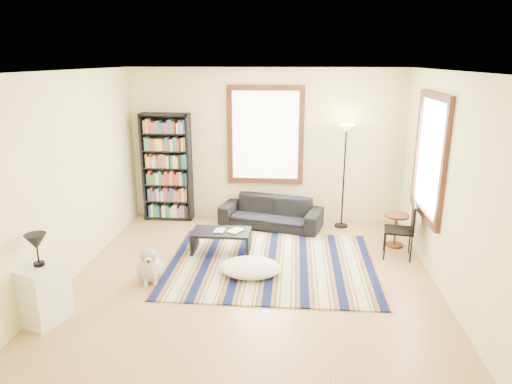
# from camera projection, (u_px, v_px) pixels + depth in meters

# --- Properties ---
(floor) EXTENTS (5.00, 5.00, 0.10)m
(floor) POSITION_uv_depth(u_px,v_px,m) (253.00, 280.00, 6.40)
(floor) COLOR #AA8C4D
(floor) RESTS_ON ground
(ceiling) EXTENTS (5.00, 5.00, 0.10)m
(ceiling) POSITION_uv_depth(u_px,v_px,m) (252.00, 67.00, 5.59)
(ceiling) COLOR white
(ceiling) RESTS_ON floor
(wall_back) EXTENTS (5.00, 0.10, 2.80)m
(wall_back) POSITION_uv_depth(u_px,v_px,m) (266.00, 145.00, 8.43)
(wall_back) COLOR beige
(wall_back) RESTS_ON floor
(wall_front) EXTENTS (5.00, 0.10, 2.80)m
(wall_front) POSITION_uv_depth(u_px,v_px,m) (222.00, 265.00, 3.55)
(wall_front) COLOR beige
(wall_front) RESTS_ON floor
(wall_left) EXTENTS (0.10, 5.00, 2.80)m
(wall_left) POSITION_uv_depth(u_px,v_px,m) (66.00, 177.00, 6.20)
(wall_left) COLOR beige
(wall_left) RESTS_ON floor
(wall_right) EXTENTS (0.10, 5.00, 2.80)m
(wall_right) POSITION_uv_depth(u_px,v_px,m) (453.00, 185.00, 5.78)
(wall_right) COLOR beige
(wall_right) RESTS_ON floor
(window_back) EXTENTS (1.20, 0.06, 1.60)m
(window_back) POSITION_uv_depth(u_px,v_px,m) (265.00, 135.00, 8.30)
(window_back) COLOR white
(window_back) RESTS_ON wall_back
(window_right) EXTENTS (0.06, 1.20, 1.60)m
(window_right) POSITION_uv_depth(u_px,v_px,m) (430.00, 157.00, 6.50)
(window_right) COLOR white
(window_right) RESTS_ON wall_right
(rug) EXTENTS (3.07, 2.45, 0.02)m
(rug) POSITION_uv_depth(u_px,v_px,m) (271.00, 264.00, 6.78)
(rug) COLOR #0B1139
(rug) RESTS_ON floor
(sofa) EXTENTS (1.93, 1.13, 0.53)m
(sofa) POSITION_uv_depth(u_px,v_px,m) (271.00, 212.00, 8.26)
(sofa) COLOR black
(sofa) RESTS_ON floor
(bookshelf) EXTENTS (0.90, 0.30, 2.00)m
(bookshelf) POSITION_uv_depth(u_px,v_px,m) (167.00, 167.00, 8.47)
(bookshelf) COLOR black
(bookshelf) RESTS_ON floor
(coffee_table) EXTENTS (0.99, 0.70, 0.36)m
(coffee_table) POSITION_uv_depth(u_px,v_px,m) (221.00, 242.00, 7.16)
(coffee_table) COLOR black
(coffee_table) RESTS_ON floor
(book_a) EXTENTS (0.18, 0.23, 0.02)m
(book_a) POSITION_uv_depth(u_px,v_px,m) (215.00, 230.00, 7.12)
(book_a) COLOR beige
(book_a) RESTS_ON coffee_table
(book_b) EXTENTS (0.28, 0.30, 0.02)m
(book_b) POSITION_uv_depth(u_px,v_px,m) (231.00, 229.00, 7.15)
(book_b) COLOR beige
(book_b) RESTS_ON coffee_table
(floor_cushion) EXTENTS (1.07, 0.96, 0.22)m
(floor_cushion) POSITION_uv_depth(u_px,v_px,m) (250.00, 268.00, 6.43)
(floor_cushion) COLOR beige
(floor_cushion) RESTS_ON floor
(floor_lamp) EXTENTS (0.31, 0.31, 1.86)m
(floor_lamp) POSITION_uv_depth(u_px,v_px,m) (344.00, 177.00, 8.06)
(floor_lamp) COLOR black
(floor_lamp) RESTS_ON floor
(side_table) EXTENTS (0.45, 0.45, 0.54)m
(side_table) POSITION_uv_depth(u_px,v_px,m) (395.00, 230.00, 7.39)
(side_table) COLOR #4F2613
(side_table) RESTS_ON floor
(folding_chair) EXTENTS (0.48, 0.47, 0.86)m
(folding_chair) POSITION_uv_depth(u_px,v_px,m) (399.00, 230.00, 6.95)
(folding_chair) COLOR black
(folding_chair) RESTS_ON floor
(white_cabinet) EXTENTS (0.51, 0.59, 0.70)m
(white_cabinet) POSITION_uv_depth(u_px,v_px,m) (43.00, 293.00, 5.24)
(white_cabinet) COLOR silver
(white_cabinet) RESTS_ON floor
(table_lamp) EXTENTS (0.28, 0.28, 0.38)m
(table_lamp) POSITION_uv_depth(u_px,v_px,m) (37.00, 250.00, 5.09)
(table_lamp) COLOR black
(table_lamp) RESTS_ON white_cabinet
(dog) EXTENTS (0.54, 0.64, 0.55)m
(dog) POSITION_uv_depth(u_px,v_px,m) (149.00, 262.00, 6.23)
(dog) COLOR silver
(dog) RESTS_ON floor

